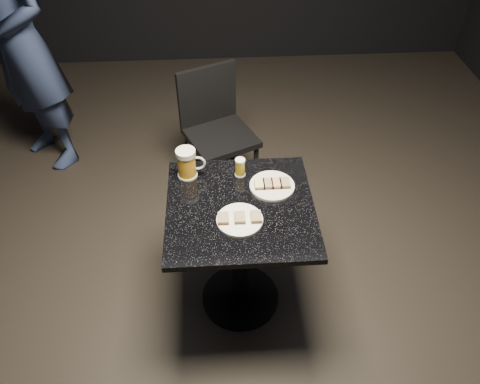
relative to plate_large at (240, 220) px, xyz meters
name	(u,v)px	position (x,y,z in m)	size (l,w,h in m)	color
floor	(240,298)	(0.01, 0.10, -0.76)	(6.00, 6.00, 0.00)	black
plate_large	(240,220)	(0.00, 0.00, 0.00)	(0.21, 0.21, 0.01)	white
plate_small	(272,186)	(0.17, 0.22, 0.00)	(0.22, 0.22, 0.01)	silver
patron	(20,41)	(-1.35, 1.55, 0.19)	(0.69, 0.45, 1.89)	navy
table	(240,240)	(0.01, 0.10, -0.25)	(0.70, 0.70, 0.75)	black
beer_mug	(187,163)	(-0.24, 0.34, 0.07)	(0.15, 0.10, 0.16)	silver
beer_tumbler	(240,167)	(0.02, 0.33, 0.04)	(0.05, 0.05, 0.10)	silver
chair	(216,126)	(-0.09, 1.13, -0.26)	(0.54, 0.54, 0.88)	black
canapes_on_plate_large	(240,218)	(0.00, 0.00, 0.02)	(0.20, 0.07, 0.02)	#4C3521
canapes_on_plate_small	(272,183)	(0.17, 0.22, 0.02)	(0.17, 0.07, 0.02)	#4C3521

